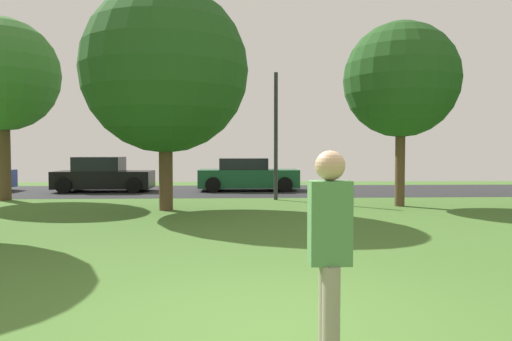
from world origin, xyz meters
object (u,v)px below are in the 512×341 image
at_px(maple_tree_near, 165,70).
at_px(person_catcher, 330,250).
at_px(street_lamp_post, 276,136).
at_px(maple_tree_far, 401,80).
at_px(oak_tree_right, 1,75).
at_px(parked_car_black, 103,176).
at_px(parked_car_green, 247,176).

height_order(maple_tree_near, person_catcher, maple_tree_near).
distance_m(maple_tree_near, street_lamp_post, 4.83).
distance_m(maple_tree_far, street_lamp_post, 4.61).
xyz_separation_m(oak_tree_right, person_catcher, (8.89, -13.50, -3.40)).
bearing_deg(person_catcher, parked_car_black, -69.08).
xyz_separation_m(maple_tree_near, parked_car_black, (-3.59, 6.48, -3.42)).
bearing_deg(street_lamp_post, maple_tree_far, -29.08).
relative_size(maple_tree_far, maple_tree_near, 0.88).
bearing_deg(oak_tree_right, person_catcher, -56.62).
bearing_deg(oak_tree_right, street_lamp_post, -1.44).
height_order(maple_tree_near, street_lamp_post, maple_tree_near).
height_order(oak_tree_right, parked_car_black, oak_tree_right).
height_order(maple_tree_near, parked_car_black, maple_tree_near).
height_order(parked_car_green, street_lamp_post, street_lamp_post).
xyz_separation_m(maple_tree_near, parked_car_green, (2.56, 6.74, -3.44)).
xyz_separation_m(maple_tree_near, person_catcher, (2.78, -10.44, -3.11)).
height_order(person_catcher, parked_car_green, person_catcher).
xyz_separation_m(oak_tree_right, parked_car_green, (8.67, 3.69, -3.72)).
bearing_deg(parked_car_black, street_lamp_post, -27.44).
xyz_separation_m(parked_car_black, parked_car_green, (6.15, 0.26, -0.01)).
distance_m(parked_car_green, street_lamp_post, 4.34).
relative_size(maple_tree_near, parked_car_black, 1.62).
distance_m(maple_tree_far, person_catcher, 12.38).
xyz_separation_m(parked_car_black, street_lamp_post, (7.06, -3.67, 1.58)).
relative_size(maple_tree_far, street_lamp_post, 1.28).
height_order(maple_tree_far, parked_car_black, maple_tree_far).
bearing_deg(oak_tree_right, maple_tree_near, -26.53).
xyz_separation_m(person_catcher, parked_car_black, (-6.38, 16.92, -0.31)).
relative_size(oak_tree_right, person_catcher, 3.63).
height_order(oak_tree_right, parked_car_green, oak_tree_right).
bearing_deg(maple_tree_far, street_lamp_post, 150.92).
distance_m(oak_tree_right, parked_car_green, 10.13).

